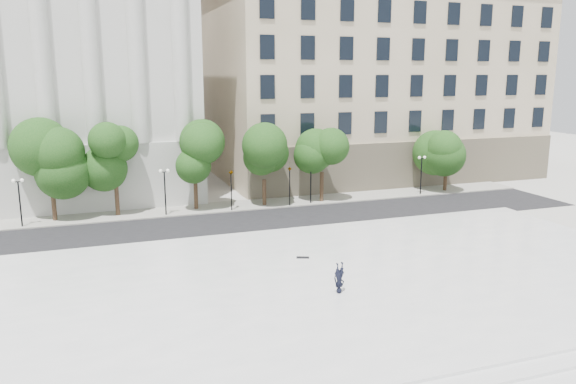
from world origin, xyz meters
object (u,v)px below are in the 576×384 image
Objects in this scene: person_lying at (339,289)px; skateboard at (303,257)px; traffic_light_east at (290,168)px; traffic_light_west at (231,170)px.

person_lying is 6.04m from skateboard.
skateboard is (-4.59, -15.29, -3.13)m from traffic_light_east.
person_lying is (0.60, -21.33, -3.02)m from traffic_light_west.
traffic_light_east is 2.46× the size of person_lying.
traffic_light_east is 5.18× the size of skateboard.
person_lying is at bearing -70.57° from skateboard.
traffic_light_east is at bearing 95.00° from skateboard.
traffic_light_east is 22.06m from person_lying.
skateboard is at bearing -106.71° from traffic_light_east.
person_lying is 2.10× the size of skateboard.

